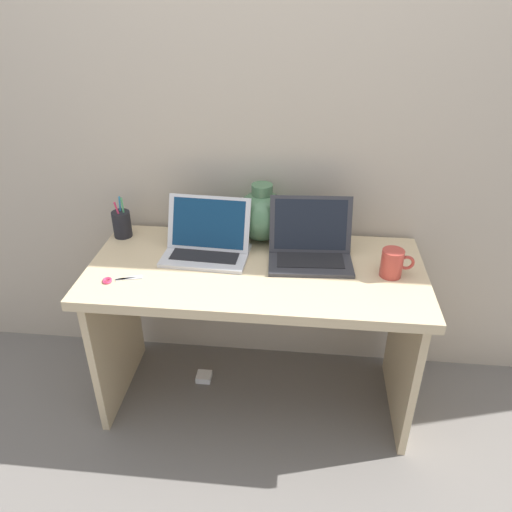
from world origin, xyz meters
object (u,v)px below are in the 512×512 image
laptop_right (310,243)px  scissors (115,280)px  coffee_mug (393,263)px  power_brick (204,377)px  pen_cup (122,224)px  laptop_left (207,240)px  green_vase (262,215)px

laptop_right → scissors: bearing=-161.0°
coffee_mug → power_brick: 1.08m
coffee_mug → pen_cup: 1.15m
laptop_left → power_brick: bearing=-172.6°
laptop_right → green_vase: 0.26m
laptop_right → power_brick: 0.89m
laptop_left → coffee_mug: bearing=-7.8°
coffee_mug → pen_cup: pen_cup is taller
laptop_left → laptop_right: bearing=1.0°
laptop_left → scissors: bearing=-141.8°
laptop_right → coffee_mug: size_ratio=2.73×
laptop_left → laptop_right: size_ratio=1.03×
laptop_left → scissors: laptop_left is taller
laptop_left → pen_cup: laptop_left is taller
laptop_left → coffee_mug: size_ratio=2.81×
pen_cup → scissors: size_ratio=1.27×
power_brick → scissors: bearing=-137.4°
laptop_left → laptop_right: (0.42, 0.01, 0.00)m
coffee_mug → power_brick: coffee_mug is taller
power_brick → coffee_mug: bearing=-6.8°
green_vase → scissors: (-0.52, -0.40, -0.11)m
green_vase → coffee_mug: 0.58m
laptop_right → scissors: 0.77m
green_vase → pen_cup: size_ratio=1.35×
green_vase → pen_cup: (-0.61, -0.04, -0.05)m
laptop_right → pen_cup: bearing=172.7°
power_brick → green_vase: bearing=31.9°
laptop_left → coffee_mug: (0.73, -0.10, -0.01)m
pen_cup → green_vase: bearing=4.2°
pen_cup → scissors: bearing=-76.0°
scissors → pen_cup: bearing=104.0°
laptop_right → scissors: size_ratio=2.36×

